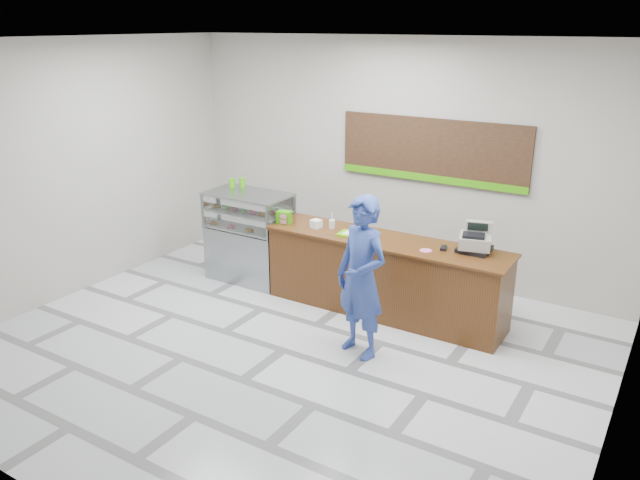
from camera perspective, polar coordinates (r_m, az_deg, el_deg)
The scene contains 16 objects.
floor at distance 7.50m, azimuth -3.40°, elevation -10.03°, with size 7.00×7.00×0.00m, color silver.
back_wall at distance 9.34m, azimuth 7.06°, elevation 7.33°, with size 7.00×7.00×0.00m, color #B1ACA3.
ceiling at distance 6.54m, azimuth -4.04°, elevation 17.79°, with size 7.00×7.00×0.00m, color silver.
sales_counter at distance 8.22m, azimuth 5.90°, elevation -3.32°, with size 3.26×0.76×1.03m.
display_case at distance 9.27m, azimuth -6.46°, elevation 0.37°, with size 1.22×0.72×1.33m.
menu_board at distance 9.06m, azimuth 10.18°, elevation 7.98°, with size 2.80×0.06×0.90m.
cash_register at distance 7.78m, azimuth 14.02°, elevation -0.07°, with size 0.46×0.47×0.35m.
card_terminal at distance 7.79m, azimuth 11.24°, elevation -0.71°, with size 0.07×0.15×0.04m, color black.
serving_tray at distance 8.18m, azimuth 2.97°, elevation 0.54°, with size 0.37×0.28×0.02m.
napkin_box at distance 8.44m, azimuth -0.36°, elevation 1.50°, with size 0.13×0.13×0.11m, color white.
straw_cup at distance 8.41m, azimuth 1.10°, elevation 1.46°, with size 0.08×0.08×0.12m, color silver.
promo_box at distance 8.63m, azimuth -3.30°, elevation 2.10°, with size 0.20×0.13×0.17m, color #40A60B.
donut_decal at distance 7.72m, azimuth 9.65°, elevation -0.95°, with size 0.15×0.15×0.00m, color pink.
green_cup_left at distance 9.41m, azimuth -8.06°, elevation 5.18°, with size 0.09×0.09×0.14m, color #40A60B.
green_cup_right at distance 9.43m, azimuth -7.12°, elevation 5.25°, with size 0.09×0.09×0.14m, color #40A60B.
customer at distance 7.04m, azimuth 3.82°, elevation -3.45°, with size 0.69×0.45×1.90m, color #30489C.
Camera 1 is at (3.80, -5.32, 3.67)m, focal length 35.00 mm.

